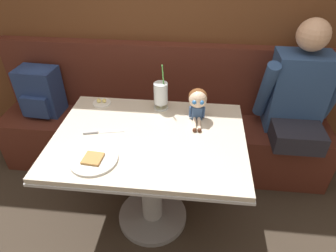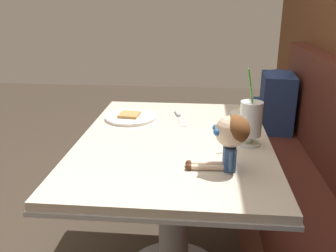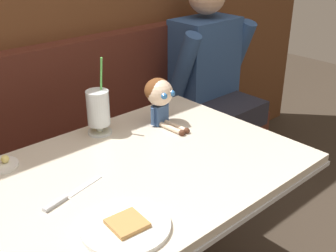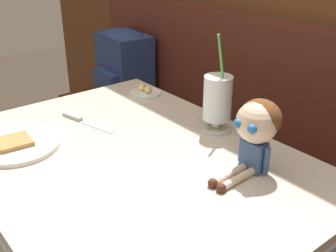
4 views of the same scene
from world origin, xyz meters
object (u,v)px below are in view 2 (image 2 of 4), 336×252
Objects in this scene: butter_saucer at (242,113)px; butter_knife at (179,115)px; backpack at (276,100)px; seated_doll at (231,135)px; toast_plate at (131,117)px; milkshake_glass at (251,121)px.

butter_saucer reaches higher than butter_knife.
butter_knife is 0.90m from backpack.
seated_doll is at bearing 20.34° from butter_knife.
milkshake_glass is at bearing 62.59° from toast_plate.
backpack is at bearing 130.69° from toast_plate.
backpack is at bearing 154.64° from butter_saucer.
milkshake_glass is at bearing -16.31° from backpack.
toast_plate is 0.70m from seated_doll.
seated_doll is (0.24, -0.10, 0.03)m from milkshake_glass.
toast_plate is 0.24m from butter_knife.
toast_plate is 0.62m from milkshake_glass.
milkshake_glass reaches higher than seated_doll.
seated_doll reaches higher than backpack.
toast_plate is 1.13× the size of seated_doll.
butter_saucer is at bearing 101.04° from butter_knife.
toast_plate is at bearing -76.04° from butter_knife.
milkshake_glass is 0.78× the size of backpack.
butter_saucer is 0.67m from backpack.
butter_knife is at bearing -159.66° from seated_doll.
milkshake_glass is 0.47m from butter_knife.
butter_saucer is 0.66m from seated_doll.
butter_knife is 0.63m from seated_doll.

